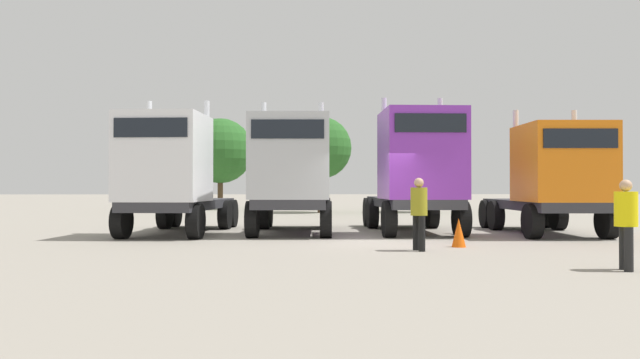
{
  "coord_description": "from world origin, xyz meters",
  "views": [
    {
      "loc": [
        -2.22,
        -16.16,
        1.54
      ],
      "look_at": [
        -1.41,
        3.5,
        1.77
      ],
      "focal_mm": 33.13,
      "sensor_mm": 36.0,
      "label": 1
    }
  ],
  "objects_px": {
    "semi_truck_orange": "(554,178)",
    "visitor_in_hivis": "(626,218)",
    "semi_truck_white": "(171,174)",
    "visitor_with_camera": "(419,208)",
    "semi_truck_purple": "(417,170)",
    "semi_truck_silver": "(291,174)",
    "traffic_cone_near": "(459,233)"
  },
  "relations": [
    {
      "from": "semi_truck_orange",
      "to": "visitor_with_camera",
      "type": "xyz_separation_m",
      "value": [
        -5.12,
        -4.1,
        -0.79
      ]
    },
    {
      "from": "visitor_in_hivis",
      "to": "traffic_cone_near",
      "type": "xyz_separation_m",
      "value": [
        -1.9,
        4.27,
        -0.59
      ]
    },
    {
      "from": "semi_truck_orange",
      "to": "visitor_in_hivis",
      "type": "height_order",
      "value": "semi_truck_orange"
    },
    {
      "from": "semi_truck_silver",
      "to": "visitor_in_hivis",
      "type": "height_order",
      "value": "semi_truck_silver"
    },
    {
      "from": "visitor_in_hivis",
      "to": "semi_truck_orange",
      "type": "bearing_deg",
      "value": -91.9
    },
    {
      "from": "semi_truck_white",
      "to": "traffic_cone_near",
      "type": "distance_m",
      "value": 9.02
    },
    {
      "from": "semi_truck_white",
      "to": "semi_truck_silver",
      "type": "bearing_deg",
      "value": 98.04
    },
    {
      "from": "visitor_with_camera",
      "to": "traffic_cone_near",
      "type": "bearing_deg",
      "value": 17.85
    },
    {
      "from": "traffic_cone_near",
      "to": "semi_truck_white",
      "type": "bearing_deg",
      "value": 154.7
    },
    {
      "from": "semi_truck_purple",
      "to": "traffic_cone_near",
      "type": "bearing_deg",
      "value": 3.14
    },
    {
      "from": "semi_truck_white",
      "to": "traffic_cone_near",
      "type": "xyz_separation_m",
      "value": [
        8.03,
        -3.79,
        -1.57
      ]
    },
    {
      "from": "semi_truck_white",
      "to": "semi_truck_purple",
      "type": "bearing_deg",
      "value": 97.03
    },
    {
      "from": "visitor_with_camera",
      "to": "semi_truck_silver",
      "type": "bearing_deg",
      "value": 105.51
    },
    {
      "from": "semi_truck_silver",
      "to": "visitor_in_hivis",
      "type": "xyz_separation_m",
      "value": [
        6.17,
        -8.24,
        -0.99
      ]
    },
    {
      "from": "semi_truck_purple",
      "to": "traffic_cone_near",
      "type": "height_order",
      "value": "semi_truck_purple"
    },
    {
      "from": "visitor_in_hivis",
      "to": "visitor_with_camera",
      "type": "relative_size",
      "value": 0.95
    },
    {
      "from": "traffic_cone_near",
      "to": "semi_truck_silver",
      "type": "bearing_deg",
      "value": 137.13
    },
    {
      "from": "semi_truck_white",
      "to": "visitor_in_hivis",
      "type": "xyz_separation_m",
      "value": [
        9.93,
        -8.06,
        -0.97
      ]
    },
    {
      "from": "visitor_with_camera",
      "to": "visitor_in_hivis",
      "type": "bearing_deg",
      "value": -65.22
    },
    {
      "from": "semi_truck_silver",
      "to": "semi_truck_white",
      "type": "bearing_deg",
      "value": -84.62
    },
    {
      "from": "semi_truck_purple",
      "to": "semi_truck_white",
      "type": "bearing_deg",
      "value": -88.33
    },
    {
      "from": "semi_truck_purple",
      "to": "semi_truck_orange",
      "type": "height_order",
      "value": "semi_truck_purple"
    },
    {
      "from": "semi_truck_purple",
      "to": "semi_truck_orange",
      "type": "bearing_deg",
      "value": 79.68
    },
    {
      "from": "semi_truck_white",
      "to": "visitor_with_camera",
      "type": "relative_size",
      "value": 3.78
    },
    {
      "from": "traffic_cone_near",
      "to": "semi_truck_purple",
      "type": "bearing_deg",
      "value": 93.13
    },
    {
      "from": "semi_truck_white",
      "to": "visitor_with_camera",
      "type": "bearing_deg",
      "value": 61.27
    },
    {
      "from": "semi_truck_white",
      "to": "semi_truck_silver",
      "type": "xyz_separation_m",
      "value": [
        3.75,
        0.18,
        0.01
      ]
    },
    {
      "from": "semi_truck_white",
      "to": "semi_truck_orange",
      "type": "xyz_separation_m",
      "value": [
        11.96,
        -0.53,
        -0.14
      ]
    },
    {
      "from": "visitor_with_camera",
      "to": "semi_truck_purple",
      "type": "bearing_deg",
      "value": 61.49
    },
    {
      "from": "semi_truck_white",
      "to": "semi_truck_orange",
      "type": "height_order",
      "value": "semi_truck_white"
    },
    {
      "from": "semi_truck_silver",
      "to": "semi_truck_orange",
      "type": "bearing_deg",
      "value": 87.79
    },
    {
      "from": "semi_truck_white",
      "to": "visitor_with_camera",
      "type": "height_order",
      "value": "semi_truck_white"
    }
  ]
}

